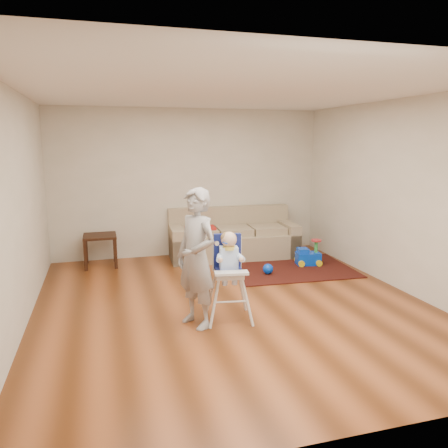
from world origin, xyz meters
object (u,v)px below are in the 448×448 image
object	(u,v)px
side_table	(101,250)
adult	(196,258)
sofa	(233,233)
toy_ball	(268,269)
ride_on_toy	(308,252)
high_chair	(229,277)

from	to	relation	value
side_table	adult	world-z (taller)	adult
sofa	toy_ball	world-z (taller)	sofa
side_table	ride_on_toy	xyz separation A→B (m)	(3.44, -0.95, -0.04)
side_table	toy_ball	world-z (taller)	side_table
side_table	toy_ball	size ratio (longest dim) A/B	3.24
ride_on_toy	sofa	bearing A→B (deg)	149.86
sofa	ride_on_toy	distance (m)	1.42
high_chair	adult	distance (m)	0.50
high_chair	adult	world-z (taller)	adult
sofa	side_table	distance (m)	2.37
sofa	adult	world-z (taller)	adult
adult	ride_on_toy	bearing A→B (deg)	101.09
high_chair	toy_ball	bearing A→B (deg)	62.95
ride_on_toy	toy_ball	xyz separation A→B (m)	(-0.87, -0.33, -0.14)
sofa	toy_ball	bearing A→B (deg)	-76.79
high_chair	side_table	bearing A→B (deg)	126.53
sofa	adult	distance (m)	3.13
adult	toy_ball	bearing A→B (deg)	108.67
sofa	ride_on_toy	xyz separation A→B (m)	(1.08, -0.90, -0.21)
side_table	toy_ball	distance (m)	2.87
side_table	adult	size ratio (longest dim) A/B	0.34
high_chair	sofa	bearing A→B (deg)	80.92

